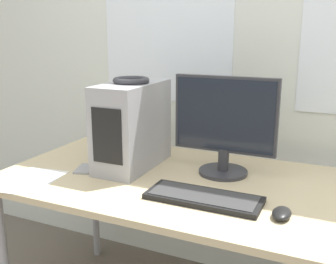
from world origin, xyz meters
TOP-DOWN VIEW (x-y plane):
  - wall_back at (0.00, 1.01)m, footprint 8.00×0.07m
  - desk at (0.00, 0.44)m, footprint 2.08×0.88m
  - pc_tower at (-0.51, 0.50)m, footprint 0.21×0.43m
  - headphones at (-0.51, 0.50)m, footprint 0.17×0.17m
  - monitor_main at (-0.08, 0.58)m, footprint 0.46×0.22m
  - keyboard at (-0.06, 0.26)m, footprint 0.44×0.17m
  - mouse at (0.23, 0.24)m, footprint 0.07×0.11m
  - cell_phone at (-0.68, 0.36)m, footprint 0.11×0.15m
  - paper_sheet_left at (-0.82, 0.14)m, footprint 0.25×0.32m

SIDE VIEW (x-z plane):
  - desk at x=0.00m, z-range 0.33..1.09m
  - paper_sheet_left at x=-0.82m, z-range 0.76..0.76m
  - cell_phone at x=-0.68m, z-range 0.76..0.77m
  - keyboard at x=-0.06m, z-range 0.76..0.78m
  - mouse at x=0.23m, z-range 0.76..0.79m
  - pc_tower at x=-0.51m, z-range 0.76..1.16m
  - monitor_main at x=-0.08m, z-range 0.77..1.21m
  - headphones at x=-0.51m, z-range 1.16..1.18m
  - wall_back at x=0.00m, z-range 0.00..2.70m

